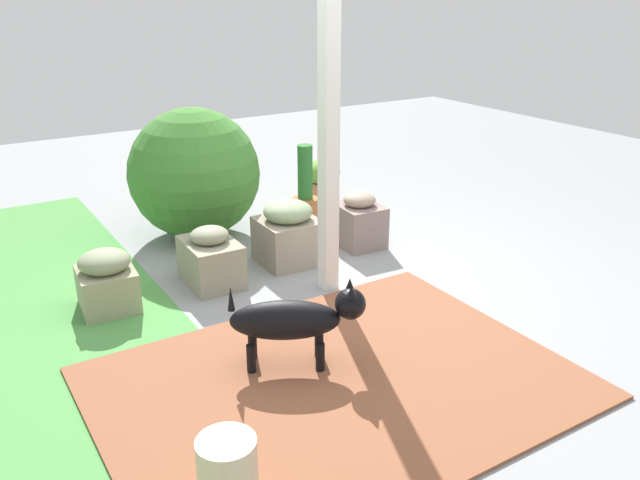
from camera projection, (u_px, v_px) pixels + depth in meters
ground_plane at (345, 297)px, 4.40m from camera, size 12.00×12.00×0.00m
brick_path at (337, 383)px, 3.45m from camera, size 1.80×2.40×0.02m
porch_pillar at (329, 110)px, 4.10m from camera, size 0.10×0.10×2.44m
stone_planter_nearest at (359, 221)px, 5.20m from camera, size 0.40×0.35×0.44m
stone_planter_near at (288, 233)px, 4.87m from camera, size 0.42×0.43×0.48m
stone_planter_mid at (211, 259)px, 4.54m from camera, size 0.47×0.35×0.42m
stone_planter_far at (107, 281)px, 4.19m from camera, size 0.41×0.38×0.40m
round_shrub at (194, 173)px, 5.29m from camera, size 1.05×1.05×1.05m
terracotta_pot_broad at (321, 178)px, 6.19m from camera, size 0.36×0.36×0.41m
terracotta_pot_tall at (305, 196)px, 5.68m from camera, size 0.23×0.23×0.69m
dog at (295, 319)px, 3.51m from camera, size 0.48×0.69×0.50m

